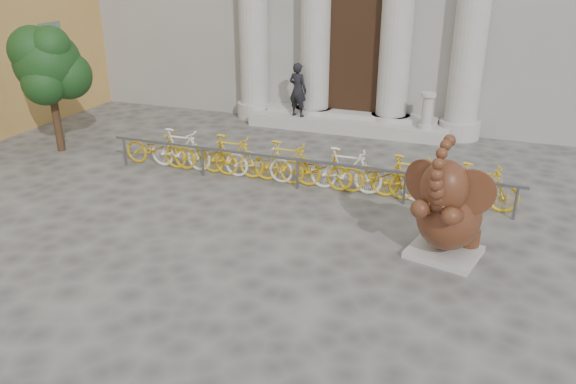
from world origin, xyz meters
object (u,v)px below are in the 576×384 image
(elephant_statue, at_px, (448,213))
(pedestrian, at_px, (298,90))
(bike_rack, at_px, (301,164))
(tree, at_px, (48,65))

(elephant_statue, xyz_separation_m, pedestrian, (-5.06, 6.66, 0.33))
(bike_rack, bearing_deg, pedestrian, 110.26)
(elephant_statue, height_order, bike_rack, elephant_statue)
(elephant_statue, xyz_separation_m, tree, (-10.29, 2.34, 1.46))
(elephant_statue, relative_size, pedestrian, 1.42)
(elephant_statue, bearing_deg, pedestrian, 140.96)
(elephant_statue, distance_m, pedestrian, 8.37)
(pedestrian, bearing_deg, bike_rack, 123.40)
(tree, distance_m, pedestrian, 6.87)
(elephant_statue, distance_m, bike_rack, 4.12)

